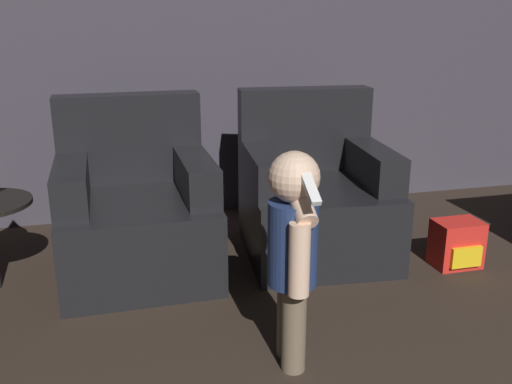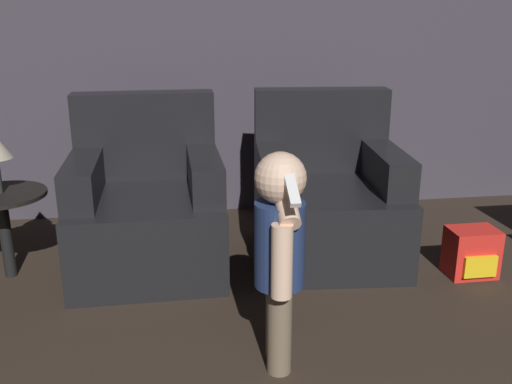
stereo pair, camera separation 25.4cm
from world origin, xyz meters
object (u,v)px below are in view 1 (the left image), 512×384
at_px(armchair_right, 314,198).
at_px(toy_backpack, 457,244).
at_px(person_toddler, 293,244).
at_px(armchair_left, 137,212).

bearing_deg(armchair_right, toy_backpack, -25.75).
height_order(person_toddler, toy_backpack, person_toddler).
xyz_separation_m(armchair_right, toy_backpack, (0.67, -0.40, -0.19)).
relative_size(armchair_right, person_toddler, 1.05).
bearing_deg(person_toddler, armchair_right, 162.54).
xyz_separation_m(person_toddler, toy_backpack, (1.14, 0.63, -0.38)).
relative_size(person_toddler, toy_backpack, 3.35).
distance_m(person_toddler, toy_backpack, 1.36).
bearing_deg(armchair_left, person_toddler, -63.84).
relative_size(armchair_left, person_toddler, 1.05).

